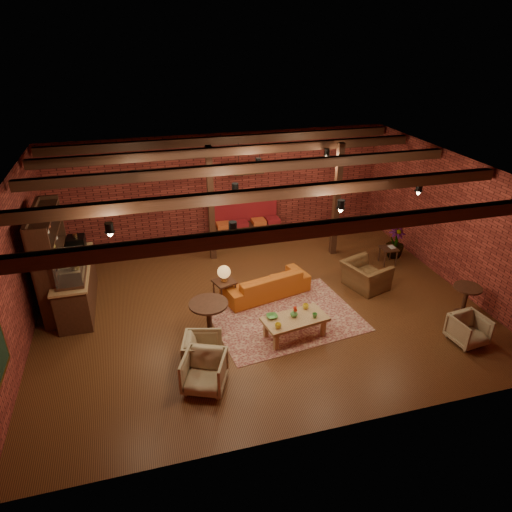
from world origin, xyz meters
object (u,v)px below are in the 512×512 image
object	(u,v)px
armchair_right	(366,271)
plant_tall	(400,212)
coffee_table	(294,320)
armchair_far	(469,328)
side_table_lamp	(224,275)
armchair_b	(204,370)
sofa	(266,283)
round_table_right	(466,296)
side_table_book	(389,249)
armchair_a	(203,350)
round_table_left	(209,314)

from	to	relation	value
armchair_right	plant_tall	world-z (taller)	plant_tall
coffee_table	armchair_right	world-z (taller)	armchair_right
armchair_right	armchair_far	size ratio (longest dim) A/B	1.52
side_table_lamp	armchair_b	xyz separation A→B (m)	(-0.94, -2.71, -0.36)
coffee_table	plant_tall	bearing A→B (deg)	34.71
sofa	side_table_lamp	distance (m)	1.13
side_table_lamp	plant_tall	bearing A→B (deg)	11.86
sofa	plant_tall	bearing A→B (deg)	-179.67
round_table_right	armchair_far	world-z (taller)	round_table_right
sofa	side_table_book	bearing A→B (deg)	177.02
armchair_right	round_table_right	distance (m)	2.33
armchair_a	side_table_lamp	bearing A→B (deg)	-7.02
sofa	armchair_far	xyz separation A→B (m)	(3.52, -2.91, 0.03)
round_table_left	plant_tall	xyz separation A→B (m)	(5.74, 2.34, 0.78)
armchair_right	round_table_right	size ratio (longest dim) A/B	1.44
round_table_left	armchair_a	xyz separation A→B (m)	(-0.28, -0.87, -0.21)
sofa	plant_tall	xyz separation A→B (m)	(4.12, 1.01, 1.04)
side_table_lamp	armchair_a	size ratio (longest dim) A/B	1.34
armchair_right	sofa	bearing A→B (deg)	65.01
armchair_b	plant_tall	size ratio (longest dim) A/B	0.28
round_table_left	armchair_far	distance (m)	5.39
round_table_left	round_table_right	xyz separation A→B (m)	(5.74, -0.68, -0.09)
coffee_table	armchair_a	size ratio (longest dim) A/B	1.99
coffee_table	round_table_left	size ratio (longest dim) A/B	1.71
round_table_left	armchair_a	bearing A→B (deg)	-108.06
side_table_lamp	round_table_right	size ratio (longest dim) A/B	1.36
side_table_book	armchair_far	distance (m)	3.61
armchair_a	plant_tall	xyz separation A→B (m)	(6.03, 3.21, 0.99)
round_table_left	armchair_right	distance (m)	4.25
armchair_right	plant_tall	size ratio (longest dim) A/B	0.38
round_table_left	plant_tall	distance (m)	6.25
side_table_book	plant_tall	bearing A→B (deg)	39.46
round_table_left	armchair_b	world-z (taller)	round_table_left
sofa	round_table_right	xyz separation A→B (m)	(4.12, -2.00, 0.17)
side_table_lamp	armchair_far	bearing A→B (deg)	-31.94
armchair_right	side_table_book	bearing A→B (deg)	-67.96
sofa	armchair_b	xyz separation A→B (m)	(-1.98, -2.78, 0.07)
side_table_book	armchair_far	size ratio (longest dim) A/B	0.73
side_table_book	armchair_a	bearing A→B (deg)	-152.88
armchair_b	round_table_left	bearing A→B (deg)	99.66
armchair_b	round_table_right	distance (m)	6.14
side_table_book	coffee_table	bearing A→B (deg)	-145.83
round_table_right	plant_tall	bearing A→B (deg)	90.00
coffee_table	armchair_a	bearing A→B (deg)	-168.05
round_table_left	armchair_b	bearing A→B (deg)	-103.53
armchair_a	round_table_right	bearing A→B (deg)	-72.96
side_table_book	round_table_right	size ratio (longest dim) A/B	0.69
armchair_b	round_table_right	size ratio (longest dim) A/B	1.06
side_table_lamp	side_table_book	bearing A→B (deg)	9.08
armchair_b	side_table_book	size ratio (longest dim) A/B	1.55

